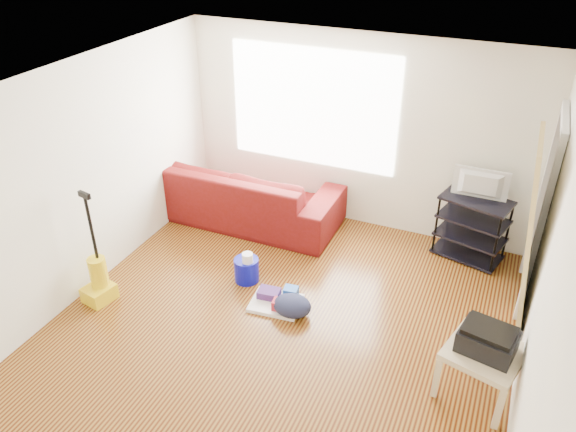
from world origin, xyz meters
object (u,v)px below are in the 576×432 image
at_px(tv_stand, 472,228).
at_px(bucket, 247,280).
at_px(backpack, 292,314).
at_px(side_table, 484,357).
at_px(cleaning_tray, 278,300).
at_px(vacuum, 98,281).
at_px(sofa, 242,217).

relative_size(tv_stand, bucket, 3.12).
distance_m(bucket, backpack, 0.79).
xyz_separation_m(side_table, cleaning_tray, (-2.13, 0.40, -0.36)).
bearing_deg(cleaning_tray, tv_stand, 45.43).
bearing_deg(backpack, tv_stand, 45.75).
bearing_deg(backpack, side_table, -13.80).
height_order(tv_stand, vacuum, vacuum).
relative_size(tv_stand, vacuum, 0.68).
bearing_deg(cleaning_tray, side_table, -10.52).
xyz_separation_m(tv_stand, bucket, (-2.25, -1.50, -0.40)).
xyz_separation_m(side_table, bucket, (-2.64, 0.66, -0.42)).
bearing_deg(sofa, vacuum, 74.31).
bearing_deg(backpack, cleaning_tray, 153.33).
distance_m(side_table, backpack, 1.99).
xyz_separation_m(sofa, cleaning_tray, (1.21, -1.50, 0.06)).
bearing_deg(backpack, bucket, 149.57).
distance_m(tv_stand, bucket, 2.74).
height_order(side_table, backpack, side_table).
bearing_deg(tv_stand, vacuum, -130.81).
xyz_separation_m(sofa, side_table, (3.34, -1.89, 0.42)).
height_order(tv_stand, backpack, tv_stand).
bearing_deg(sofa, bucket, 119.61).
distance_m(sofa, cleaning_tray, 1.93).
height_order(sofa, cleaning_tray, sofa).
relative_size(bucket, vacuum, 0.22).
relative_size(sofa, bucket, 9.41).
distance_m(sofa, bucket, 1.42).
height_order(side_table, bucket, side_table).
bearing_deg(tv_stand, sofa, -160.01).
xyz_separation_m(bucket, cleaning_tray, (0.51, -0.26, 0.06)).
bearing_deg(bucket, side_table, -14.01).
distance_m(cleaning_tray, vacuum, 1.95).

